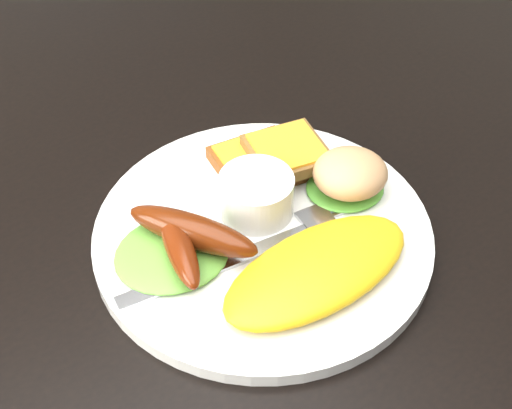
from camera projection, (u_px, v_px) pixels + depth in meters
The scene contains 13 objects.
dining_table at pixel (130, 206), 0.65m from camera, with size 1.20×0.80×0.04m, color black.
dining_chair at pixel (149, 5), 1.46m from camera, with size 0.47×0.47×0.06m, color tan.
plate at pixel (263, 234), 0.59m from camera, with size 0.28×0.28×0.01m, color white.
lettuce_left at pixel (172, 253), 0.56m from camera, with size 0.09×0.08×0.01m, color #478D32.
lettuce_right at pixel (345, 188), 0.61m from camera, with size 0.07×0.06×0.01m, color #56A338.
omelette at pixel (317, 270), 0.54m from camera, with size 0.16×0.08×0.02m, color yellow.
sausage_a at pixel (179, 246), 0.54m from camera, with size 0.02×0.09×0.02m, color #702404.
sausage_b at pixel (192, 231), 0.55m from camera, with size 0.03×0.11×0.03m, color #602105.
ramekin at pixel (256, 195), 0.59m from camera, with size 0.06×0.06×0.04m, color white.
toast_a at pixel (258, 164), 0.63m from camera, with size 0.07×0.07×0.01m, color brown.
toast_b at pixel (287, 152), 0.62m from camera, with size 0.06×0.06×0.01m, color brown.
potato_salad at pixel (350, 173), 0.60m from camera, with size 0.06×0.06×0.03m, color beige.
fork at pixel (217, 266), 0.55m from camera, with size 0.16×0.01×0.00m, color #ADAFB7.
Camera 1 is at (-0.16, -0.44, 1.19)m, focal length 50.00 mm.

